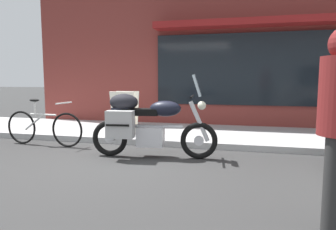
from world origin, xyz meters
The scene contains 4 objects.
ground_plane centered at (0.00, 0.00, 0.00)m, with size 80.00×80.00×0.00m, color #303030.
touring_motorcycle centered at (0.25, 0.31, 0.60)m, with size 2.12×0.81×1.38m.
parked_bicycle centered at (-2.00, 0.73, 0.37)m, with size 1.74×0.48×0.93m.
sandwich_board_sign centered at (-0.77, 1.95, 0.58)m, with size 0.55×0.41×0.91m.
Camera 1 is at (1.87, -4.54, 1.31)m, focal length 33.22 mm.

